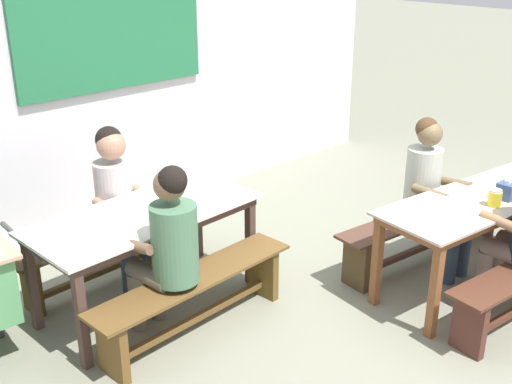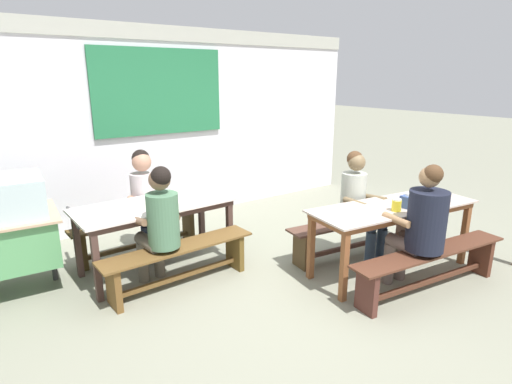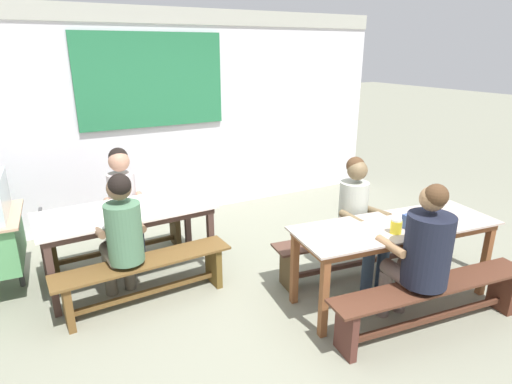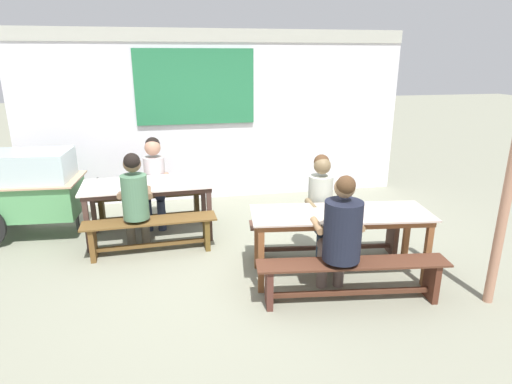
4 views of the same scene
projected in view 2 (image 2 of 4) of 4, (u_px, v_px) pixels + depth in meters
The scene contains 14 objects.
ground_plane at pixel (298, 279), 4.30m from camera, with size 40.00×40.00×0.00m, color gray.
backdrop_wall at pixel (181, 120), 5.98m from camera, with size 6.21×0.23×2.70m.
dining_table_far at pixel (155, 210), 4.38m from camera, with size 1.67×0.81×0.74m.
dining_table_near at pixel (393, 212), 4.32m from camera, with size 1.94×0.87×0.74m.
bench_far_back at pixel (139, 230), 4.87m from camera, with size 1.57×0.32×0.43m.
bench_far_front at pixel (180, 260), 4.09m from camera, with size 1.59×0.38×0.43m.
bench_near_back at pixel (358, 231), 4.86m from camera, with size 1.87×0.51×0.43m.
bench_near_front at pixel (430, 265), 3.99m from camera, with size 1.86×0.50×0.43m.
person_right_near_table at pixel (359, 201), 4.63m from camera, with size 0.40×0.58×1.24m.
person_left_back_turned at pixel (160, 221), 3.94m from camera, with size 0.44×0.54×1.25m.
person_near_front at pixel (422, 222), 3.86m from camera, with size 0.49×0.55×1.29m.
person_center_facing at pixel (145, 196), 4.76m from camera, with size 0.42×0.52×1.24m.
tissue_box at pixel (408, 202), 4.21m from camera, with size 0.12×0.12×0.15m.
condiment_jar at pixel (396, 205), 4.10m from camera, with size 0.09×0.09×0.13m.
Camera 2 is at (-2.62, -2.92, 2.04)m, focal length 28.89 mm.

